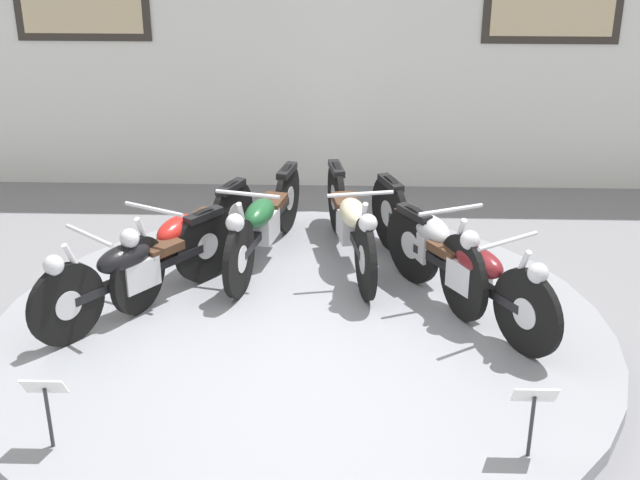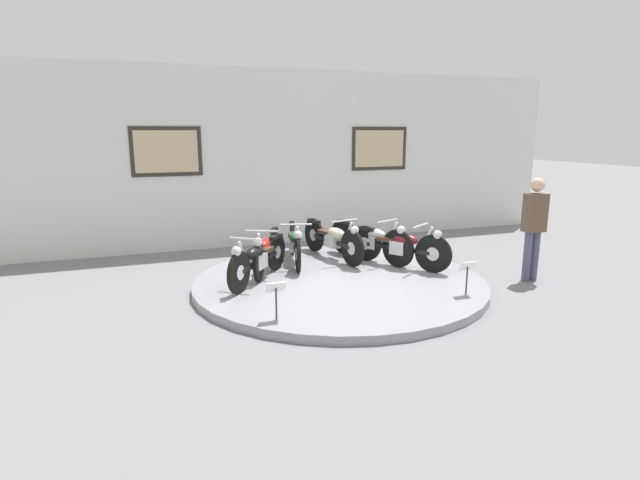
# 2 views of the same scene
# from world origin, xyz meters

# --- Properties ---
(ground_plane) EXTENTS (60.00, 60.00, 0.00)m
(ground_plane) POSITION_xyz_m (0.00, 0.00, 0.00)
(ground_plane) COLOR slate
(display_platform) EXTENTS (4.74, 4.74, 0.13)m
(display_platform) POSITION_xyz_m (0.00, 0.00, 0.06)
(display_platform) COLOR gray
(display_platform) RESTS_ON ground_plane
(back_wall) EXTENTS (14.00, 0.22, 3.79)m
(back_wall) POSITION_xyz_m (0.00, 3.52, 1.90)
(back_wall) COLOR silver
(back_wall) RESTS_ON ground_plane
(motorcycle_black) EXTENTS (1.30, 1.57, 0.79)m
(motorcycle_black) POSITION_xyz_m (-1.28, 0.31, 0.51)
(motorcycle_black) COLOR black
(motorcycle_black) RESTS_ON display_platform
(motorcycle_red) EXTENTS (0.90, 1.81, 0.79)m
(motorcycle_red) POSITION_xyz_m (-1.00, 0.88, 0.51)
(motorcycle_red) COLOR black
(motorcycle_red) RESTS_ON display_platform
(motorcycle_green) EXTENTS (0.61, 1.95, 0.80)m
(motorcycle_green) POSITION_xyz_m (-0.38, 1.22, 0.51)
(motorcycle_green) COLOR black
(motorcycle_green) RESTS_ON display_platform
(motorcycle_cream) EXTENTS (0.56, 1.99, 0.81)m
(motorcycle_cream) POSITION_xyz_m (0.38, 1.22, 0.53)
(motorcycle_cream) COLOR black
(motorcycle_cream) RESTS_ON display_platform
(motorcycle_silver) EXTENTS (0.82, 1.90, 0.82)m
(motorcycle_silver) POSITION_xyz_m (0.99, 0.88, 0.53)
(motorcycle_silver) COLOR black
(motorcycle_silver) RESTS_ON display_platform
(motorcycle_maroon) EXTENTS (1.14, 1.71, 0.81)m
(motorcycle_maroon) POSITION_xyz_m (1.28, 0.30, 0.52)
(motorcycle_maroon) COLOR black
(motorcycle_maroon) RESTS_ON display_platform
(info_placard_front_left) EXTENTS (0.26, 0.11, 0.51)m
(info_placard_front_left) POSITION_xyz_m (-1.45, -1.40, 0.50)
(info_placard_front_left) COLOR #333338
(info_placard_front_left) RESTS_ON display_platform
(info_placard_front_centre) EXTENTS (0.26, 0.11, 0.51)m
(info_placard_front_centre) POSITION_xyz_m (1.45, -1.40, 0.50)
(info_placard_front_centre) COLOR #333338
(info_placard_front_centre) RESTS_ON display_platform
(visitor_standing) EXTENTS (0.36, 0.23, 1.75)m
(visitor_standing) POSITION_xyz_m (3.16, -0.83, 1.00)
(visitor_standing) COLOR #4C4C6B
(visitor_standing) RESTS_ON ground_plane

